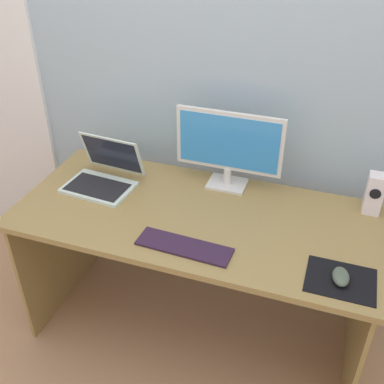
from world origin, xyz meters
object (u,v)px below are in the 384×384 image
Objects in this scene: laptop at (103,176)px; mouse at (341,277)px; keyboard_external at (184,247)px; speaker_right at (374,194)px; monitor at (229,147)px.

laptop is 3.36× the size of mouse.
keyboard_external is 3.84× the size of mouse.
laptop is at bearing -171.48° from speaker_right.
mouse is at bearing 3.42° from keyboard_external.
keyboard_external is at bearing -94.32° from monitor.
monitor is 4.97× the size of mouse.
mouse is at bearing -100.77° from speaker_right.
monitor reaches higher than laptop.
monitor is 0.66m from speaker_right.
speaker_right is 1.87× the size of mouse.
monitor is at bearing 130.78° from mouse.
keyboard_external is at bearing -31.04° from laptop.
keyboard_external is at bearing 172.87° from mouse.
monitor is 1.48× the size of laptop.
monitor is 0.54m from keyboard_external.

